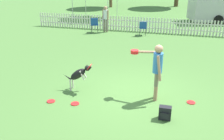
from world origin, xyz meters
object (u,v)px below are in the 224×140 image
Objects in this scene: frisbee_midfield at (51,101)px; spectator_standing at (106,17)px; frisbee_near_handler at (75,104)px; folding_chair_blue_left at (95,24)px; folding_chair_center at (143,27)px; equipment_trailer at (222,5)px; handler_person at (156,65)px; frisbee_near_dog at (191,102)px; leaping_dog at (79,74)px; backpack_on_grass at (165,113)px.

spectator_standing is (-0.91, 9.03, 0.96)m from frisbee_midfield.
folding_chair_blue_left is (-2.29, 8.63, 0.55)m from frisbee_near_handler.
folding_chair_center is (3.01, 0.07, -0.06)m from folding_chair_blue_left.
equipment_trailer is at bearing 68.06° from frisbee_near_handler.
folding_chair_blue_left reaches higher than frisbee_midfield.
spectator_standing reaches higher than folding_chair_blue_left.
equipment_trailer reaches higher than handler_person.
equipment_trailer is at bearing -161.11° from folding_chair_blue_left.
frisbee_near_dog is at bearing -90.34° from handler_person.
frisbee_midfield is at bearing -31.49° from leaping_dog.
frisbee_midfield is (-0.76, -0.06, 0.00)m from frisbee_near_handler.
spectator_standing reaches higher than backpack_on_grass.
folding_chair_center is 2.46m from spectator_standing.
handler_person reaches higher than backpack_on_grass.
backpack_on_grass is 0.07× the size of equipment_trailer.
frisbee_near_handler and frisbee_midfield have the same top height.
spectator_standing reaches higher than frisbee_midfield.
backpack_on_grass is 10.05m from folding_chair_blue_left.
folding_chair_blue_left is at bearing -160.04° from equipment_trailer.
equipment_trailer is (3.54, 13.34, 0.12)m from handler_person.
folding_chair_center is (0.72, 8.70, 0.50)m from frisbee_near_handler.
frisbee_near_handler is 1.00× the size of frisbee_near_dog.
frisbee_near_dog is 1.31m from backpack_on_grass.
folding_chair_blue_left reaches higher than folding_chair_center.
frisbee_near_handler is 1.00× the size of frisbee_midfield.
folding_chair_blue_left is (-4.50, 7.68, -0.53)m from handler_person.
frisbee_near_dog is 0.66× the size of backpack_on_grass.
folding_chair_center is at bearing 9.85° from handler_person.
equipment_trailer reaches higher than folding_chair_center.
backpack_on_grass is at bearing 103.05° from folding_chair_blue_left.
handler_person is 1.08× the size of spectator_standing.
folding_chair_center is 0.53× the size of spectator_standing.
folding_chair_center reaches higher than frisbee_near_handler.
frisbee_near_dog is (3.53, 0.07, -0.57)m from leaping_dog.
equipment_trailer reaches higher than leaping_dog.
handler_person is at bearing -120.04° from equipment_trailer.
folding_chair_blue_left is 3.01m from folding_chair_center.
handler_person is at bearing 92.34° from folding_chair_center.
frisbee_near_handler is at bearing 88.61° from folding_chair_blue_left.
folding_chair_blue_left reaches higher than backpack_on_grass.
frisbee_near_handler is at bearing -163.89° from frisbee_near_dog.
frisbee_near_handler is 0.15× the size of spectator_standing.
spectator_standing is (0.62, 0.35, 0.40)m from folding_chair_blue_left.
frisbee_midfield is at bearing 71.85° from folding_chair_center.
frisbee_midfield is at bearing 107.64° from handler_person.
frisbee_near_dog is (3.33, 0.96, 0.00)m from frisbee_near_handler.
folding_chair_blue_left is at bearing 126.25° from frisbee_near_dog.
backpack_on_grass is 0.23× the size of spectator_standing.
handler_person is 7.91m from folding_chair_center.
backpack_on_grass is 14.79m from equipment_trailer.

